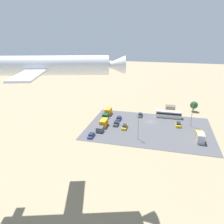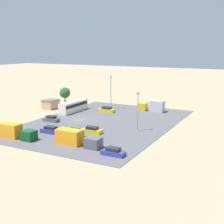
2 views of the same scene
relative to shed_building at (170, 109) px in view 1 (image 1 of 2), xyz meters
name	(u,v)px [view 1 (image 1 of 2)]	position (x,y,z in m)	size (l,w,h in m)	color
ground_plane	(150,122)	(8.23, 15.64, -1.39)	(400.00, 400.00, 0.00)	gray
parking_lot_surface	(149,128)	(8.23, 22.79, -1.35)	(49.07, 33.50, 0.08)	#4C4C51
shed_building	(170,109)	(0.00, 0.00, 0.00)	(4.70, 3.77, 2.77)	tan
bus	(169,114)	(0.65, 8.82, 0.33)	(11.20, 2.55, 3.06)	silver
parked_car_0	(91,135)	(28.04, 35.92, -0.73)	(1.80, 4.24, 1.41)	navy
parked_car_1	(140,115)	(13.24, 10.66, -0.69)	(1.80, 4.16, 1.48)	#4C5156
parked_car_2	(119,119)	(21.85, 17.33, -0.67)	(1.84, 4.61, 1.54)	navy
parked_car_3	(125,127)	(17.60, 25.33, -0.70)	(1.80, 4.59, 1.48)	gold
parked_car_4	(116,124)	(21.61, 23.17, -0.62)	(1.82, 4.24, 1.65)	#4C5156
parked_car_5	(178,124)	(-3.35, 17.61, -0.65)	(1.98, 4.64, 1.59)	gold
parked_truck_0	(108,113)	(28.10, 13.17, 0.02)	(2.40, 8.81, 2.91)	#0C4723
parked_truck_1	(103,125)	(26.30, 26.97, 0.01)	(2.47, 9.42, 2.88)	#4C5156
parked_truck_2	(200,137)	(-10.37, 29.04, 0.17)	(2.41, 7.53, 3.24)	gold
tree_near_shed	(194,105)	(-10.94, -2.60, 1.87)	(3.62, 3.62, 5.08)	brown
light_pole_lot_centre	(138,127)	(11.18, 33.36, 3.43)	(0.90, 0.28, 8.62)	gray
light_pole_lot_edge	(192,114)	(-8.24, 16.34, 4.06)	(0.90, 0.28, 9.86)	gray
airplane	(47,66)	(26.59, 64.16, 28.71)	(31.33, 25.46, 8.20)	silver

